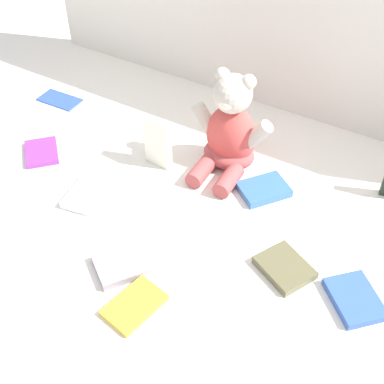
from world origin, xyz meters
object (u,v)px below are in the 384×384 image
teddy_bear (230,133)px  book_case_10 (264,189)px  book_case_1 (355,299)px  book_case_2 (127,263)px  book_case_0 (285,268)px  book_case_9 (60,99)px  book_case_8 (41,152)px  book_case_6 (158,143)px  book_case_7 (135,305)px  book_case_3 (87,194)px

teddy_bear → book_case_10: (0.13, -0.05, -0.09)m
book_case_1 → book_case_2: 0.47m
book_case_0 → book_case_9: (-0.86, 0.25, -0.00)m
book_case_8 → book_case_9: 0.26m
book_case_0 → book_case_10: size_ratio=0.95×
book_case_6 → book_case_7: (0.21, -0.40, -0.06)m
book_case_1 → book_case_9: (-1.01, 0.25, -0.00)m
teddy_bear → book_case_9: bearing=177.2°
book_case_1 → book_case_8: bearing=132.7°
book_case_8 → book_case_10: size_ratio=0.95×
book_case_7 → book_case_9: (-0.64, 0.49, -0.00)m
book_case_7 → book_case_10: bearing=-89.8°
book_case_2 → book_case_10: bearing=-78.5°
book_case_2 → book_case_9: book_case_2 is taller
book_case_9 → book_case_8: bearing=29.1°
book_case_6 → book_case_7: book_case_6 is taller
teddy_bear → book_case_3: teddy_bear is taller
teddy_bear → book_case_0: 0.38m
book_case_3 → book_case_6: size_ratio=0.84×
book_case_0 → book_case_3: (-0.51, -0.04, 0.00)m
book_case_9 → book_case_10: bearing=83.5°
book_case_9 → book_case_7: bearing=50.1°
book_case_8 → book_case_10: 0.60m
book_case_9 → book_case_10: (0.71, -0.05, 0.01)m
book_case_2 → book_case_8: book_case_2 is taller
book_case_0 → book_case_1: size_ratio=0.95×
book_case_1 → book_case_7: size_ratio=0.97×
teddy_bear → book_case_9: 0.59m
book_case_9 → book_case_0: bearing=71.4°
teddy_bear → book_case_9: size_ratio=2.03×
book_case_7 → book_case_8: (-0.50, 0.27, 0.00)m
book_case_1 → book_case_7: (-0.37, -0.24, -0.00)m
teddy_bear → book_case_1: size_ratio=2.28×
book_case_1 → book_case_9: book_case_1 is taller
book_case_0 → book_case_1: bearing=-63.9°
book_case_2 → book_case_3: 0.24m
book_case_2 → book_case_1: bearing=-125.7°
book_case_0 → book_case_6: (-0.43, 0.16, 0.06)m
book_case_6 → book_case_10: book_case_6 is taller
book_case_2 → book_case_7: book_case_2 is taller
book_case_0 → book_case_3: 0.51m
book_case_0 → book_case_7: 0.32m
book_case_0 → book_case_9: bearing=100.0°
book_case_6 → book_case_9: bearing=171.3°
book_case_6 → book_case_8: (-0.29, -0.13, -0.06)m
book_case_2 → teddy_bear: bearing=-58.8°
book_case_1 → teddy_bear: bearing=103.6°
book_case_7 → book_case_9: size_ratio=0.92×
teddy_bear → book_case_10: bearing=-25.4°
book_case_0 → book_case_7: (-0.22, -0.24, -0.00)m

